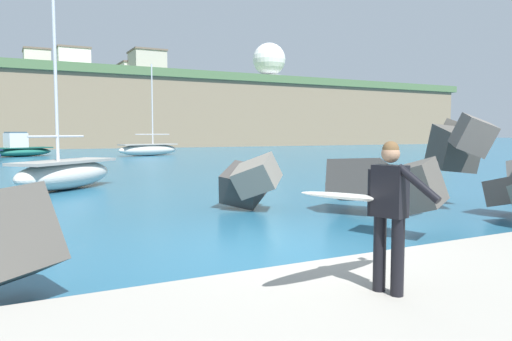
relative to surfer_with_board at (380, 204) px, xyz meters
name	(u,v)px	position (x,y,z in m)	size (l,w,h in m)	color
ground_plane	(283,247)	(0.66, 3.31, -1.28)	(400.00, 400.00, 0.00)	#235B7A
walkway_path	(465,311)	(0.66, -0.69, -1.16)	(48.00, 4.40, 0.24)	#9E998E
breakwater_jetty	(120,176)	(-1.86, 5.28, 0.00)	(32.92, 7.73, 2.70)	#605B56
surfer_with_board	(380,204)	(0.00, 0.00, 0.00)	(2.11, 1.37, 1.78)	black
boat_near_centre	(65,173)	(-1.83, 15.06, -0.66)	(4.50, 4.39, 6.92)	beige
boat_near_right	(149,149)	(8.18, 40.39, -0.65)	(6.27, 3.23, 8.48)	beige
boat_mid_left	(20,149)	(-2.50, 44.13, -0.60)	(5.92, 4.23, 2.22)	#1E6656
headland_bluff	(167,113)	(23.22, 83.08, 4.44)	(107.04, 38.46, 11.39)	#847056
radar_dome	(269,65)	(46.32, 86.02, 15.10)	(6.82, 6.82, 9.50)	silver
station_building_west	(137,74)	(19.50, 90.14, 12.16)	(6.31, 6.36, 4.07)	silver
station_building_central	(147,66)	(19.95, 84.17, 12.93)	(5.85, 6.78, 5.61)	#B2ADA3
station_building_east	(37,64)	(1.86, 87.64, 12.59)	(4.32, 5.28, 4.94)	beige
station_building_annex	(74,61)	(6.70, 79.20, 12.29)	(5.07, 4.32, 4.33)	silver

